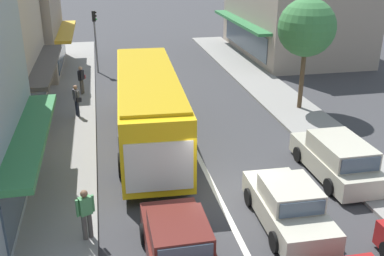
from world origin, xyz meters
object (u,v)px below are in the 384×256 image
sedan_behind_bus_mid (179,247)px  parked_wagon_kerb_second (337,158)px  sedan_behind_bus_near (288,206)px  pedestrian_far_walker (86,211)px  street_tree_right (307,28)px  pedestrian_browsing_midblock (81,78)px  city_bus (148,104)px  pedestrian_with_handbag_near (76,99)px  traffic_light_downstreet (95,31)px

sedan_behind_bus_mid → parked_wagon_kerb_second: size_ratio=0.93×
sedan_behind_bus_near → pedestrian_far_walker: (-6.19, 0.31, 0.40)m
street_tree_right → pedestrian_browsing_midblock: (-11.50, 4.77, -3.30)m
city_bus → sedan_behind_bus_mid: 8.56m
street_tree_right → pedestrian_far_walker: size_ratio=3.59×
sedan_behind_bus_near → pedestrian_far_walker: 6.21m
street_tree_right → pedestrian_with_handbag_near: (-11.66, 1.01, -3.30)m
pedestrian_with_handbag_near → pedestrian_browsing_midblock: same height
traffic_light_downstreet → city_bus: bearing=-80.5°
parked_wagon_kerb_second → pedestrian_far_walker: size_ratio=2.77×
sedan_behind_bus_mid → pedestrian_far_walker: bearing=146.2°
city_bus → sedan_behind_bus_mid: (-0.16, -8.47, -1.22)m
sedan_behind_bus_near → pedestrian_with_handbag_near: bearing=121.8°
sedan_behind_bus_mid → pedestrian_browsing_midblock: size_ratio=2.58×
city_bus → pedestrian_browsing_midblock: bearing=112.1°
sedan_behind_bus_near → traffic_light_downstreet: size_ratio=1.01×
sedan_behind_bus_near → pedestrian_with_handbag_near: size_ratio=2.60×
pedestrian_with_handbag_near → sedan_behind_bus_near: bearing=-58.2°
street_tree_right → sedan_behind_bus_near: bearing=-116.1°
street_tree_right → pedestrian_with_handbag_near: bearing=175.0°
street_tree_right → pedestrian_with_handbag_near: size_ratio=3.59×
traffic_light_downstreet → pedestrian_far_walker: (-0.51, -19.50, -1.79)m
traffic_light_downstreet → parked_wagon_kerb_second: bearing=-63.0°
pedestrian_with_handbag_near → pedestrian_far_walker: (0.60, -10.64, -0.00)m
pedestrian_with_handbag_near → pedestrian_far_walker: 10.66m
sedan_behind_bus_mid → parked_wagon_kerb_second: parked_wagon_kerb_second is taller
city_bus → street_tree_right: size_ratio=1.87×
sedan_behind_bus_near → sedan_behind_bus_mid: same height
traffic_light_downstreet → pedestrian_far_walker: 19.59m
traffic_light_downstreet → street_tree_right: size_ratio=0.72×
sedan_behind_bus_mid → pedestrian_browsing_midblock: (-2.91, 16.05, 0.40)m
pedestrian_far_walker → parked_wagon_kerb_second: bearing=14.0°
pedestrian_far_walker → street_tree_right: bearing=41.0°
sedan_behind_bus_near → pedestrian_browsing_midblock: size_ratio=2.60×
parked_wagon_kerb_second → city_bus: bearing=145.8°
street_tree_right → sedan_behind_bus_mid: bearing=-127.3°
sedan_behind_bus_near → pedestrian_far_walker: pedestrian_far_walker is taller
city_bus → traffic_light_downstreet: 12.90m
sedan_behind_bus_mid → pedestrian_with_handbag_near: size_ratio=2.58×
city_bus → parked_wagon_kerb_second: bearing=-34.2°
city_bus → pedestrian_far_walker: bearing=-111.1°
sedan_behind_bus_near → pedestrian_browsing_midblock: pedestrian_browsing_midblock is taller
street_tree_right → pedestrian_far_walker: (-11.06, -9.63, -3.30)m
sedan_behind_bus_near → street_tree_right: street_tree_right is taller
pedestrian_with_handbag_near → pedestrian_far_walker: size_ratio=1.00×
traffic_light_downstreet → pedestrian_browsing_midblock: size_ratio=2.58×
sedan_behind_bus_mid → street_tree_right: bearing=52.7°
sedan_behind_bus_near → sedan_behind_bus_mid: 3.96m
pedestrian_far_walker → sedan_behind_bus_mid: bearing=-33.8°
city_bus → pedestrian_browsing_midblock: (-3.07, 7.58, -0.81)m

